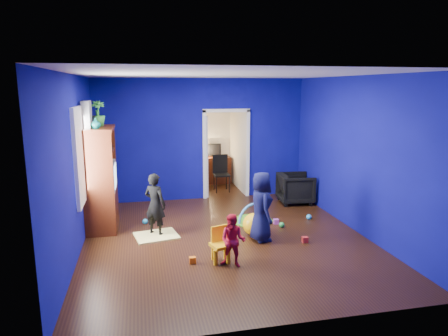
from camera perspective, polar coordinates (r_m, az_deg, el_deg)
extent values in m
cube|color=black|center=(7.33, 0.32, -10.05)|extent=(5.00, 5.50, 0.01)
cube|color=white|center=(6.82, 0.35, 13.25)|extent=(5.00, 5.50, 0.01)
cube|color=#0A096E|center=(9.60, -3.21, 4.05)|extent=(5.00, 0.02, 2.90)
cube|color=#0A096E|center=(4.35, 8.17, -5.19)|extent=(5.00, 0.02, 2.90)
cube|color=#0A096E|center=(6.85, -20.55, 0.31)|extent=(0.02, 5.50, 2.90)
cube|color=#0A096E|center=(7.85, 18.47, 1.80)|extent=(0.02, 5.50, 2.90)
imported|color=black|center=(9.55, 10.18, -2.87)|extent=(0.84, 0.82, 0.70)
imported|color=black|center=(7.43, -9.81, -5.15)|extent=(0.51, 0.48, 1.17)
imported|color=#0E1035|center=(7.10, 5.32, -5.51)|extent=(0.42, 0.62, 1.24)
imported|color=red|center=(6.13, 1.29, -10.35)|extent=(0.50, 0.46, 0.82)
imported|color=#0D536A|center=(7.52, -17.90, 6.09)|extent=(0.19, 0.19, 0.19)
imported|color=green|center=(8.03, -17.60, 7.46)|extent=(0.31, 0.31, 0.48)
cube|color=#3D110A|center=(7.98, -17.22, -1.42)|extent=(0.58, 1.14, 1.96)
cube|color=silver|center=(7.96, -16.95, -1.13)|extent=(0.46, 0.70, 0.54)
cube|color=#F2E07A|center=(7.52, -9.63, -9.52)|extent=(0.85, 0.73, 0.03)
sphere|color=yellow|center=(7.44, 4.31, -8.03)|extent=(0.42, 0.42, 0.42)
cube|color=yellow|center=(6.34, -0.48, -11.15)|extent=(0.35, 0.35, 0.50)
cylinder|color=#3E9622|center=(8.24, 4.10, -7.52)|extent=(0.82, 0.82, 0.02)
torus|color=#3F8CD8|center=(8.24, 4.10, -7.46)|extent=(0.70, 0.34, 0.74)
cube|color=white|center=(7.17, -20.09, 1.63)|extent=(0.03, 0.95, 1.55)
cube|color=slate|center=(7.75, -18.56, 0.16)|extent=(0.14, 0.42, 2.40)
cube|color=white|center=(9.77, 0.30, 1.82)|extent=(1.16, 0.10, 2.10)
cube|color=#3D140A|center=(11.35, -1.34, -0.29)|extent=(0.88, 0.44, 0.75)
cube|color=black|center=(11.36, -1.46, 2.67)|extent=(0.40, 0.05, 0.32)
sphere|color=#FFD88C|center=(11.26, -2.81, 2.48)|extent=(0.14, 0.14, 0.14)
cube|color=black|center=(10.41, -0.35, -0.88)|extent=(0.40, 0.40, 0.92)
cube|color=white|center=(11.24, -1.48, 8.07)|extent=(0.88, 0.24, 0.04)
cube|color=red|center=(7.29, 11.48, -9.99)|extent=(0.10, 0.08, 0.10)
sphere|color=#29A4ED|center=(8.51, 12.04, -6.82)|extent=(0.11, 0.11, 0.11)
cube|color=orange|center=(6.38, -4.50, -12.99)|extent=(0.10, 0.08, 0.10)
sphere|color=green|center=(7.94, 8.24, -8.01)|extent=(0.11, 0.11, 0.11)
cube|color=#C64ABB|center=(8.12, 7.44, -7.60)|extent=(0.10, 0.08, 0.10)
sphere|color=#26A4DB|center=(8.21, -11.21, -7.46)|extent=(0.11, 0.11, 0.11)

